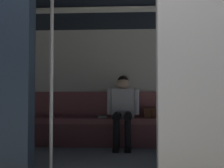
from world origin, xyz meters
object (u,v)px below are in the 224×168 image
at_px(bench_seat, 110,125).
at_px(grab_pole_door, 51,81).
at_px(book, 102,117).
at_px(train_car, 99,51).
at_px(handbag, 151,113).
at_px(person_seated, 123,106).

distance_m(bench_seat, grab_pole_door, 2.03).
distance_m(bench_seat, book, 0.20).
bearing_deg(bench_seat, grab_pole_door, 75.56).
bearing_deg(train_car, handbag, -126.16).
height_order(handbag, book, handbag).
relative_size(book, grab_pole_door, 0.11).
distance_m(train_car, person_seated, 1.27).
relative_size(train_car, grab_pole_door, 3.11).
bearing_deg(book, handbag, 168.52).
height_order(train_car, book, train_car).
xyz_separation_m(bench_seat, book, (0.13, -0.08, 0.13)).
bearing_deg(person_seated, grab_pole_door, 68.69).
xyz_separation_m(train_car, handbag, (-0.79, -1.08, -0.90)).
bearing_deg(train_car, bench_seat, -94.37).
height_order(person_seated, grab_pole_door, grab_pole_door).
bearing_deg(handbag, train_car, 53.84).
distance_m(handbag, grab_pole_door, 2.30).
bearing_deg(book, person_seated, 149.91).
distance_m(person_seated, grab_pole_door, 1.96).
xyz_separation_m(bench_seat, handbag, (-0.71, -0.06, 0.20)).
bearing_deg(person_seated, handbag, -166.93).
bearing_deg(handbag, book, -1.17).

